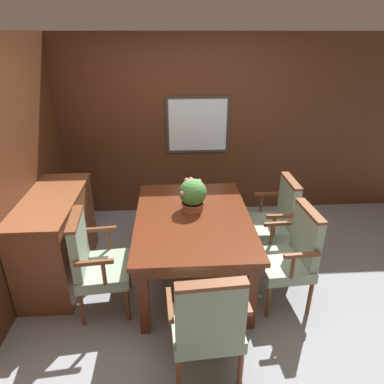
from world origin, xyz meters
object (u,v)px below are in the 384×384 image
chair_right_near (292,253)px  sideboard_cabinet (57,237)px  dining_table (193,225)px  chair_left_near (94,260)px  chair_head_near (208,323)px  chair_right_far (277,217)px  potted_plant (193,194)px

chair_right_near → sideboard_cabinet: bearing=-106.2°
dining_table → chair_right_near: bearing=-20.7°
chair_left_near → chair_head_near: 1.26m
dining_table → chair_right_far: bearing=18.9°
chair_left_near → chair_right_far: same height
chair_left_near → potted_plant: 1.14m
sideboard_cabinet → chair_right_far: bearing=3.9°
potted_plant → chair_head_near: bearing=-88.8°
chair_right_near → potted_plant: potted_plant is taller
chair_left_near → sideboard_cabinet: (-0.50, 0.52, -0.07)m
chair_right_far → potted_plant: bearing=-79.5°
dining_table → chair_left_near: (-0.93, -0.35, -0.13)m
chair_right_near → chair_left_near: size_ratio=1.00×
chair_right_far → potted_plant: size_ratio=2.91×
sideboard_cabinet → chair_head_near: bearing=-42.3°
dining_table → chair_head_near: 1.17m
dining_table → chair_right_far: chair_right_far is taller
dining_table → chair_head_near: size_ratio=1.62×
chair_right_near → potted_plant: size_ratio=2.91×
chair_right_far → sideboard_cabinet: size_ratio=0.76×
chair_right_near → chair_left_near: bearing=-93.7°
chair_head_near → potted_plant: potted_plant is taller
sideboard_cabinet → dining_table: bearing=-6.7°
chair_head_near → potted_plant: 1.37m
chair_head_near → sideboard_cabinet: chair_head_near is taller
chair_right_near → chair_head_near: bearing=-51.4°
chair_right_near → chair_right_far: (0.05, 0.68, 0.00)m
chair_right_far → sideboard_cabinet: (-2.40, -0.16, -0.07)m
chair_head_near → potted_plant: size_ratio=2.91×
chair_right_near → sideboard_cabinet: size_ratio=0.76×
chair_right_near → chair_head_near: same height
chair_right_near → chair_right_far: bearing=172.2°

